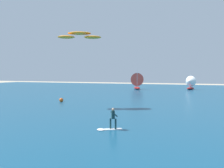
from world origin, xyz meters
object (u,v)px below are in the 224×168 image
at_px(kite, 79,36).
at_px(sailboat_mid_left, 190,83).
at_px(marker_buoy, 61,100).
at_px(sailboat_far_right, 137,81).
at_px(kitesurfer, 111,122).

distance_m(kite, sailboat_mid_left, 41.46).
xyz_separation_m(sailboat_mid_left, marker_buoy, (-16.85, -35.22, -1.58)).
bearing_deg(sailboat_far_right, sailboat_mid_left, 14.09).
height_order(sailboat_far_right, marker_buoy, sailboat_far_right).
bearing_deg(sailboat_mid_left, marker_buoy, -115.57).
distance_m(kite, sailboat_far_right, 36.46).
height_order(sailboat_far_right, sailboat_mid_left, sailboat_far_right).
relative_size(kite, marker_buoy, 9.19).
bearing_deg(kitesurfer, sailboat_mid_left, 85.83).
bearing_deg(marker_buoy, sailboat_mid_left, 64.43).
relative_size(kite, sailboat_far_right, 1.14).
bearing_deg(kite, sailboat_mid_left, 73.63).
bearing_deg(marker_buoy, kitesurfer, -45.65).
bearing_deg(kitesurfer, sailboat_far_right, 102.49).
relative_size(kitesurfer, marker_buoy, 3.17).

